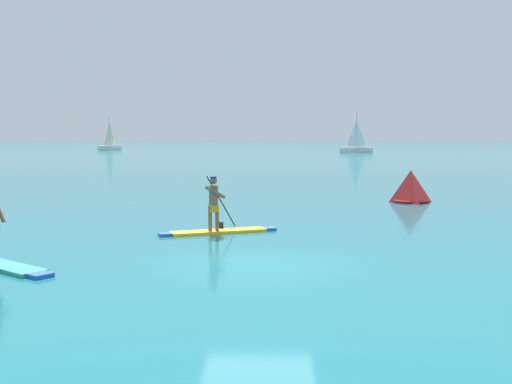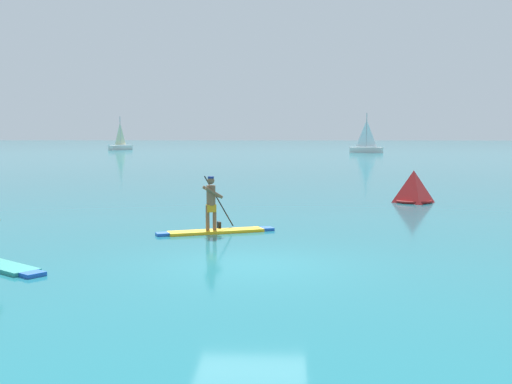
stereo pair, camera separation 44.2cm
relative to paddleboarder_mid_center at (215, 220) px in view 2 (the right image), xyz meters
The scene contains 5 objects.
ground 4.69m from the paddleboarder_mid_center, 73.81° to the right, with size 440.00×440.00×0.00m, color #1E727F.
paddleboarder_mid_center is the anchor object (origin of this frame).
race_marker_buoy 11.21m from the paddleboarder_mid_center, 48.74° to the left, with size 1.56×1.56×1.35m.
sailboat_left_horizon 91.15m from the paddleboarder_mid_center, 106.45° to the left, with size 3.29×4.57×5.60m.
sailboat_right_horizon 75.89m from the paddleboarder_mid_center, 79.63° to the left, with size 4.89×2.60×5.75m.
Camera 2 is at (0.78, -13.77, 2.92)m, focal length 44.58 mm.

